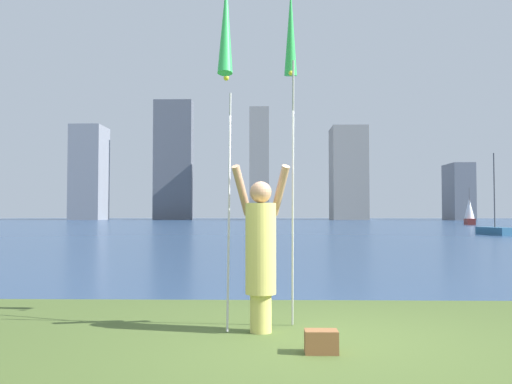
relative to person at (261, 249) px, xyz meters
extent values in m
cube|color=navy|center=(0.66, 60.91, -0.99)|extent=(120.00, 117.38, 0.12)
cube|color=#232D14|center=(0.66, 2.22, -0.95)|extent=(120.00, 0.70, 0.02)
cylinder|color=#D8CC66|center=(0.00, -0.01, -0.71)|extent=(0.24, 0.24, 0.43)
cylinder|color=#D8CC66|center=(0.00, -0.01, 0.01)|extent=(0.34, 0.34, 1.02)
sphere|color=tan|center=(0.00, -0.01, 0.64)|extent=(0.25, 0.25, 0.25)
cylinder|color=tan|center=(-0.22, 0.13, 0.67)|extent=(0.25, 0.39, 0.59)
cylinder|color=tan|center=(0.22, 0.13, 0.67)|extent=(0.25, 0.39, 0.59)
cylinder|color=#B2B2B7|center=(-0.37, 0.16, 0.47)|extent=(0.02, 0.47, 2.77)
cone|color=green|center=(-0.37, -0.37, 2.44)|extent=(0.16, 0.34, 1.14)
sphere|color=yellow|center=(-0.37, -0.28, 1.87)|extent=(0.06, 0.06, 0.06)
cylinder|color=#B2B2B7|center=(0.37, 0.16, 0.61)|extent=(0.02, 0.43, 3.05)
cone|color=green|center=(0.37, 0.64, 2.69)|extent=(0.16, 0.30, 1.11)
sphere|color=yellow|center=(0.37, 0.56, 2.14)|extent=(0.06, 0.06, 0.06)
cube|color=brown|center=(0.59, -0.89, -0.82)|extent=(0.31, 0.20, 0.22)
cube|color=#2D6084|center=(13.71, 26.64, -0.70)|extent=(1.49, 2.66, 0.45)
cylinder|color=#47474C|center=(13.71, 26.64, 1.76)|extent=(0.08, 0.08, 4.48)
cube|color=maroon|center=(22.02, 53.08, -0.59)|extent=(1.19, 2.22, 0.68)
cylinder|color=#47474C|center=(22.02, 53.08, 1.47)|extent=(0.06, 0.06, 3.43)
cone|color=white|center=(22.05, 53.24, 0.90)|extent=(1.21, 1.21, 2.29)
cube|color=gray|center=(-32.92, 92.51, 7.71)|extent=(5.57, 6.91, 17.26)
cube|color=#565B66|center=(-17.80, 95.22, 10.34)|extent=(7.17, 3.22, 22.54)
cube|color=gray|center=(-1.42, 89.73, 8.94)|extent=(3.39, 6.42, 19.73)
cube|color=gray|center=(15.17, 95.13, 7.71)|extent=(6.44, 7.52, 17.27)
cube|color=slate|center=(33.86, 90.05, 4.05)|extent=(3.72, 6.87, 9.96)
camera|label=1|loc=(0.08, -6.08, 0.41)|focal=37.87mm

